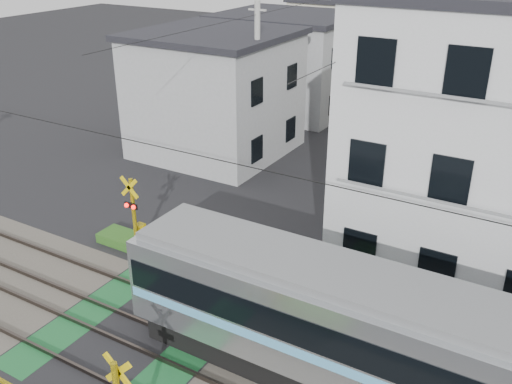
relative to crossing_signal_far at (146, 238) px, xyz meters
The scene contains 8 objects.
ground 4.53m from the crossing_signal_far, 54.71° to the right, with size 120.00×120.00×0.00m, color black.
track_bed 4.53m from the crossing_signal_far, 54.71° to the right, with size 120.00×120.00×0.14m.
crossing_signal_far is the anchor object (origin of this frame).
houses_row 22.59m from the crossing_signal_far, 82.74° to the left, with size 22.07×31.35×6.80m.
catenary 9.78m from the crossing_signal_far, 22.86° to the right, with size 60.00×5.04×7.00m.
utility_poles 19.70m from the crossing_signal_far, 85.47° to the left, with size 7.90×42.00×8.00m.
pedestrian 29.67m from the crossing_signal_far, 81.59° to the left, with size 0.69×0.45×1.89m, color #25212A.
weed_patches 5.76m from the crossing_signal_far, 40.76° to the right, with size 10.25×8.80×0.40m.
Camera 1 is at (9.96, -9.81, 10.88)m, focal length 40.00 mm.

